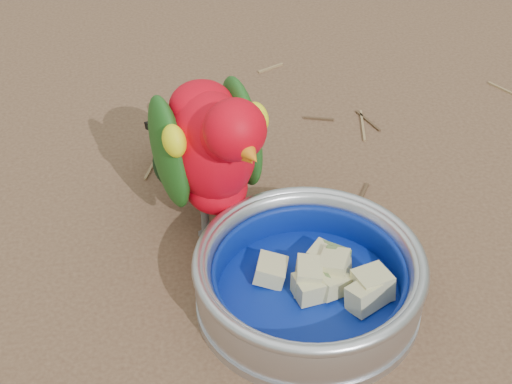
{
  "coord_description": "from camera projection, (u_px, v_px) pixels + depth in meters",
  "views": [
    {
      "loc": [
        -0.15,
        -0.52,
        0.57
      ],
      "look_at": [
        -0.06,
        0.08,
        0.08
      ],
      "focal_mm": 55.0,
      "sensor_mm": 36.0,
      "label": 1
    }
  ],
  "objects": [
    {
      "name": "ground",
      "position": [
        325.0,
        296.0,
        0.78
      ],
      "size": [
        60.0,
        60.0,
        0.0
      ],
      "primitive_type": "plane",
      "color": "brown"
    },
    {
      "name": "bowl_wall",
      "position": [
        309.0,
        276.0,
        0.75
      ],
      "size": [
        0.22,
        0.22,
        0.04
      ],
      "primitive_type": null,
      "color": "#B2B2BA",
      "rests_on": "food_bowl"
    },
    {
      "name": "food_bowl",
      "position": [
        308.0,
        298.0,
        0.77
      ],
      "size": [
        0.22,
        0.22,
        0.02
      ],
      "primitive_type": "cylinder",
      "color": "#B2B2BA",
      "rests_on": "ground"
    },
    {
      "name": "ground_debris",
      "position": [
        331.0,
        280.0,
        0.79
      ],
      "size": [
        0.9,
        0.8,
        0.01
      ],
      "primitive_type": null,
      "color": "olive",
      "rests_on": "ground"
    },
    {
      "name": "fruit_wedges",
      "position": [
        309.0,
        282.0,
        0.75
      ],
      "size": [
        0.13,
        0.13,
        0.03
      ],
      "primitive_type": null,
      "color": "#C9C389",
      "rests_on": "food_bowl"
    },
    {
      "name": "lory_parrot",
      "position": [
        212.0,
        159.0,
        0.8
      ],
      "size": [
        0.18,
        0.25,
        0.19
      ],
      "primitive_type": null,
      "rotation": [
        0.0,
        0.0,
        -2.83
      ],
      "color": "red",
      "rests_on": "ground"
    }
  ]
}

